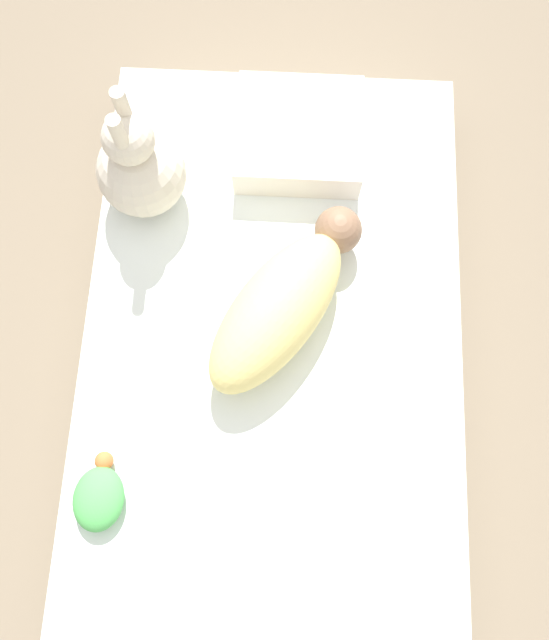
{
  "coord_description": "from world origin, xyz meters",
  "views": [
    {
      "loc": [
        -0.4,
        -0.02,
        1.68
      ],
      "look_at": [
        0.01,
        -0.0,
        0.27
      ],
      "focal_mm": 35.0,
      "sensor_mm": 36.0,
      "label": 1
    }
  ],
  "objects_px": {
    "pillow": "(299,135)",
    "turtle_plush": "(99,496)",
    "swaddled_baby": "(282,304)",
    "bunny_plush": "(140,168)"
  },
  "relations": [
    {
      "from": "swaddled_baby",
      "to": "bunny_plush",
      "type": "xyz_separation_m",
      "value": [
        0.31,
        0.36,
        0.04
      ]
    },
    {
      "from": "swaddled_baby",
      "to": "pillow",
      "type": "distance_m",
      "value": 0.47
    },
    {
      "from": "pillow",
      "to": "bunny_plush",
      "type": "height_order",
      "value": "bunny_plush"
    },
    {
      "from": "pillow",
      "to": "bunny_plush",
      "type": "distance_m",
      "value": 0.42
    },
    {
      "from": "pillow",
      "to": "turtle_plush",
      "type": "relative_size",
      "value": 1.86
    },
    {
      "from": "swaddled_baby",
      "to": "turtle_plush",
      "type": "bearing_deg",
      "value": 172.08
    },
    {
      "from": "swaddled_baby",
      "to": "pillow",
      "type": "height_order",
      "value": "swaddled_baby"
    },
    {
      "from": "swaddled_baby",
      "to": "bunny_plush",
      "type": "height_order",
      "value": "bunny_plush"
    },
    {
      "from": "swaddled_baby",
      "to": "pillow",
      "type": "relative_size",
      "value": 1.6
    },
    {
      "from": "bunny_plush",
      "to": "pillow",
      "type": "bearing_deg",
      "value": -66.92
    }
  ]
}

